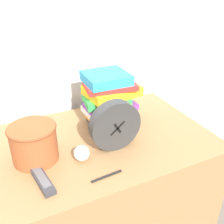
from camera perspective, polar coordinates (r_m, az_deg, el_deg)
name	(u,v)px	position (r m, az deg, el deg)	size (l,w,h in m)	color
wall_back	(54,15)	(1.32, -12.54, 19.93)	(6.00, 0.04, 2.40)	silver
desk	(91,202)	(1.38, -4.53, -19.04)	(1.08, 0.63, 0.73)	olive
desk_clock	(115,126)	(1.04, 0.71, -3.02)	(0.21, 0.05, 0.21)	#333333
book_stack	(109,98)	(1.20, -0.66, 3.06)	(0.26, 0.19, 0.25)	#232328
basket	(34,142)	(1.04, -16.67, -6.27)	(0.18, 0.18, 0.15)	#994C28
tv_remote	(40,176)	(0.98, -15.39, -13.38)	(0.07, 0.20, 0.02)	#333338
crumpled_paper_ball	(82,153)	(1.02, -6.65, -8.89)	(0.06, 0.06, 0.06)	white
pen	(107,176)	(0.96, -1.19, -13.79)	(0.12, 0.02, 0.01)	black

